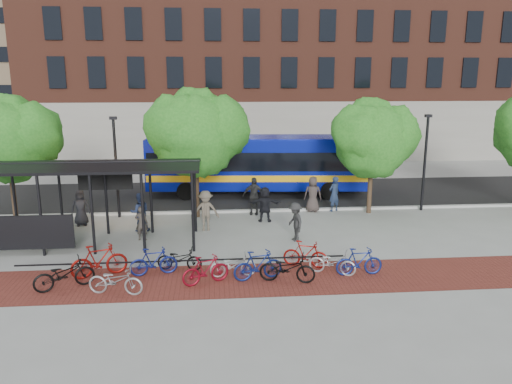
{
  "coord_description": "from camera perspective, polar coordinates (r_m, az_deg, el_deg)",
  "views": [
    {
      "loc": [
        -2.09,
        -21.53,
        7.1
      ],
      "look_at": [
        -0.11,
        1.82,
        1.6
      ],
      "focal_mm": 35.0,
      "sensor_mm": 36.0,
      "label": 1
    }
  ],
  "objects": [
    {
      "name": "bike_8",
      "position": [
        17.68,
        3.6,
        -8.68
      ],
      "size": [
        2.07,
        1.14,
        1.03
      ],
      "primitive_type": "imported",
      "rotation": [
        0.0,
        0.0,
        1.33
      ],
      "color": "black",
      "rests_on": "ground"
    },
    {
      "name": "bike_0",
      "position": [
        18.31,
        -21.09,
        -8.76
      ],
      "size": [
        2.12,
        1.47,
        1.05
      ],
      "primitive_type": "imported",
      "rotation": [
        0.0,
        0.0,
        2.0
      ],
      "color": "black",
      "rests_on": "ground"
    },
    {
      "name": "pedestrian_2",
      "position": [
        23.75,
        -13.13,
        -2.25
      ],
      "size": [
        1.01,
        0.86,
        1.82
      ],
      "primitive_type": "imported",
      "rotation": [
        0.0,
        0.0,
        3.35
      ],
      "color": "#1F2A4A",
      "rests_on": "ground"
    },
    {
      "name": "pedestrian_6",
      "position": [
        26.57,
        6.51,
        -0.25
      ],
      "size": [
        1.01,
        0.74,
        1.91
      ],
      "primitive_type": "imported",
      "rotation": [
        0.0,
        0.0,
        2.98
      ],
      "color": "#3C3330",
      "rests_on": "ground"
    },
    {
      "name": "building_tower",
      "position": [
        63.57,
        -18.58,
        19.7
      ],
      "size": [
        22.0,
        22.0,
        30.0
      ],
      "primitive_type": "cube",
      "color": "#7A664C",
      "rests_on": "ground"
    },
    {
      "name": "bike_11",
      "position": [
        18.6,
        11.71,
        -7.8
      ],
      "size": [
        1.75,
        0.56,
        1.04
      ],
      "primitive_type": "imported",
      "rotation": [
        0.0,
        0.0,
        1.61
      ],
      "color": "navy",
      "rests_on": "ground"
    },
    {
      "name": "tree_a",
      "position": [
        26.9,
        -26.37,
        5.74
      ],
      "size": [
        4.9,
        4.0,
        6.18
      ],
      "color": "#382619",
      "rests_on": "ground"
    },
    {
      "name": "pedestrian_7",
      "position": [
        26.82,
        8.92,
        -0.22
      ],
      "size": [
        0.82,
        0.75,
        1.89
      ],
      "primitive_type": "imported",
      "rotation": [
        0.0,
        0.0,
        3.7
      ],
      "color": "#1F2C49",
      "rests_on": "ground"
    },
    {
      "name": "bike_9",
      "position": [
        19.05,
        5.68,
        -7.07
      ],
      "size": [
        1.78,
        1.06,
        1.03
      ],
      "primitive_type": "imported",
      "rotation": [
        0.0,
        0.0,
        1.21
      ],
      "color": "maroon",
      "rests_on": "ground"
    },
    {
      "name": "pedestrian_4",
      "position": [
        25.9,
        -0.26,
        -0.45
      ],
      "size": [
        1.23,
        0.7,
        1.97
      ],
      "primitive_type": "imported",
      "rotation": [
        0.0,
        0.0,
        6.09
      ],
      "color": "#2A2A2A",
      "rests_on": "ground"
    },
    {
      "name": "bus_shelter",
      "position": [
        22.28,
        -20.51,
        1.76
      ],
      "size": [
        10.6,
        3.07,
        3.6
      ],
      "color": "black",
      "rests_on": "ground"
    },
    {
      "name": "bike_2",
      "position": [
        17.35,
        -15.76,
        -9.71
      ],
      "size": [
        1.95,
        1.01,
        0.98
      ],
      "primitive_type": "imported",
      "rotation": [
        0.0,
        0.0,
        1.37
      ],
      "color": "#959597",
      "rests_on": "ground"
    },
    {
      "name": "bike_6",
      "position": [
        18.15,
        -2.64,
        -8.33
      ],
      "size": [
        1.7,
        0.67,
        0.88
      ],
      "primitive_type": "imported",
      "rotation": [
        0.0,
        0.0,
        1.63
      ],
      "color": "#BCBCBE",
      "rests_on": "ground"
    },
    {
      "name": "pedestrian_3",
      "position": [
        23.32,
        -5.77,
        -2.14
      ],
      "size": [
        1.23,
        0.71,
        1.91
      ],
      "primitive_type": "imported",
      "rotation": [
        0.0,
        0.0,
        0.0
      ],
      "color": "brown",
      "rests_on": "ground"
    },
    {
      "name": "asphalt_street",
      "position": [
        30.44,
        -0.79,
        -0.27
      ],
      "size": [
        160.0,
        8.0,
        0.01
      ],
      "primitive_type": "cube",
      "color": "black",
      "rests_on": "ground"
    },
    {
      "name": "curb",
      "position": [
        26.56,
        -0.17,
        -2.16
      ],
      "size": [
        160.0,
        0.25,
        0.12
      ],
      "primitive_type": "cube",
      "color": "#B7B7B2",
      "rests_on": "ground"
    },
    {
      "name": "pedestrian_1",
      "position": [
        22.46,
        -12.95,
        -3.49
      ],
      "size": [
        0.62,
        0.46,
        1.55
      ],
      "primitive_type": "imported",
      "rotation": [
        0.0,
        0.0,
        2.98
      ],
      "color": "#3A342E",
      "rests_on": "ground"
    },
    {
      "name": "tree_c",
      "position": [
        26.37,
        13.33,
        6.22
      ],
      "size": [
        4.66,
        3.8,
        5.92
      ],
      "color": "#382619",
      "rests_on": "ground"
    },
    {
      "name": "pedestrian_0",
      "position": [
        25.47,
        -19.43,
        -1.68
      ],
      "size": [
        0.96,
        0.73,
        1.77
      ],
      "primitive_type": "imported",
      "rotation": [
        0.0,
        0.0,
        0.21
      ],
      "color": "black",
      "rests_on": "ground"
    },
    {
      "name": "lamp_post_right",
      "position": [
        27.81,
        18.75,
        3.5
      ],
      "size": [
        0.35,
        0.2,
        5.12
      ],
      "color": "black",
      "rests_on": "ground"
    },
    {
      "name": "bus",
      "position": [
        30.09,
        0.17,
        3.5
      ],
      "size": [
        13.25,
        3.89,
        3.53
      ],
      "rotation": [
        0.0,
        0.0,
        -0.08
      ],
      "color": "#071490",
      "rests_on": "ground"
    },
    {
      "name": "pedestrian_5",
      "position": [
        24.61,
        1.02,
        -1.42
      ],
      "size": [
        1.68,
        0.66,
        1.77
      ],
      "primitive_type": "imported",
      "rotation": [
        0.0,
        0.0,
        3.06
      ],
      "color": "black",
      "rests_on": "ground"
    },
    {
      "name": "ground",
      "position": [
        22.77,
        0.66,
        -4.96
      ],
      "size": [
        160.0,
        160.0,
        0.0
      ],
      "primitive_type": "plane",
      "color": "#9E9E99",
      "rests_on": "ground"
    },
    {
      "name": "lamp_post_left",
      "position": [
        25.97,
        -15.7,
        3.07
      ],
      "size": [
        0.35,
        0.2,
        5.12
      ],
      "color": "black",
      "rests_on": "ground"
    },
    {
      "name": "building_brick",
      "position": [
        49.13,
        9.8,
        16.41
      ],
      "size": [
        55.0,
        14.0,
        20.0
      ],
      "primitive_type": "cube",
      "color": "brown",
      "rests_on": "ground"
    },
    {
      "name": "bike_3",
      "position": [
        18.6,
        -11.63,
        -7.79
      ],
      "size": [
        1.79,
        0.81,
        1.04
      ],
      "primitive_type": "imported",
      "rotation": [
        0.0,
        0.0,
        1.76
      ],
      "color": "navy",
      "rests_on": "ground"
    },
    {
      "name": "bike_rack_rail",
      "position": [
        18.86,
        -8.27,
        -9.05
      ],
      "size": [
        12.0,
        0.05,
        0.95
      ],
      "primitive_type": "cube",
      "color": "black",
      "rests_on": "ground"
    },
    {
      "name": "brick_strip",
      "position": [
        17.99,
        -4.24,
        -10.06
      ],
      "size": [
        24.0,
        3.0,
        0.01
      ],
      "primitive_type": "cube",
      "color": "maroon",
      "rests_on": "ground"
    },
    {
      "name": "tree_b",
      "position": [
        25.03,
        -6.74,
        7.07
      ],
      "size": [
        5.15,
        4.2,
        6.47
      ],
      "color": "#382619",
      "rests_on": "ground"
    },
    {
      "name": "pedestrian_9",
      "position": [
        21.87,
        4.5,
        -3.42
      ],
      "size": [
        0.89,
        1.23,
        1.71
      ],
      "primitive_type": "imported",
      "rotation": [
        0.0,
        0.0,
        4.96
      ],
      "color": "#282828",
      "rests_on": "ground"
    },
    {
      "name": "bike_10",
      "position": [
        18.55,
        8.73,
        -7.95
      ],
      "size": [
        1.83,
        1.25,
        0.91
      ],
      "primitive_type": "imported",
      "rotation": [
        0.0,
        0.0,
        1.16
      ],
      "color": "#B6B5B8",
      "rests_on": "ground"
    },
    {
      "name": "bike_5",
      "position": [
        17.58,
        -5.77,
        -8.85
      ],
      "size": [
        1.78,
        1.09,
        1.03
      ],
      "primitive_type": "imported",
      "rotation": [
        0.0,
        0.0,
        1.95
      ],
      "color": "maroon",
      "rests_on": "ground"
    },
    {
      "name": "bike_1",
      "position": [
        18.94,
        -17.49,
        -7.48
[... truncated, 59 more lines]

